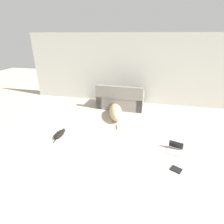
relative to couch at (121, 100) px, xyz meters
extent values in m
plane|color=#BCB29E|center=(0.12, -3.71, -0.29)|extent=(20.00, 20.00, 0.00)
cube|color=beige|center=(0.12, 0.65, 0.97)|extent=(7.65, 0.06, 2.52)
cube|color=gray|center=(0.00, 0.04, -0.06)|extent=(1.64, 0.88, 0.45)
cube|color=gray|center=(-0.01, -0.32, 0.37)|extent=(1.62, 0.19, 0.42)
cube|color=gray|center=(0.71, 0.02, 0.01)|extent=(0.23, 0.84, 0.59)
cube|color=gray|center=(-0.71, 0.06, 0.01)|extent=(0.23, 0.84, 0.59)
ellipsoid|color=tan|center=(0.01, -0.92, -0.08)|extent=(0.68, 1.12, 0.41)
sphere|color=brown|center=(-0.16, -0.34, -0.13)|extent=(0.38, 0.38, 0.31)
cylinder|color=tan|center=(0.19, -1.55, -0.26)|extent=(0.12, 0.27, 0.05)
ellipsoid|color=black|center=(-1.21, -2.33, -0.22)|extent=(0.20, 0.43, 0.13)
sphere|color=#2D2B2B|center=(-1.21, -2.09, -0.24)|extent=(0.10, 0.10, 0.10)
cylinder|color=black|center=(-1.22, -2.59, -0.28)|extent=(0.03, 0.11, 0.02)
cube|color=#B7B7BC|center=(1.66, -2.40, -0.28)|extent=(0.38, 0.31, 0.02)
cube|color=#B7B7BC|center=(1.71, -2.25, -0.16)|extent=(0.34, 0.18, 0.22)
cube|color=black|center=(1.70, -2.26, -0.16)|extent=(0.31, 0.16, 0.20)
cube|color=black|center=(1.65, -2.97, -0.28)|extent=(0.25, 0.23, 0.02)
camera|label=1|loc=(1.00, -5.87, 2.16)|focal=28.00mm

